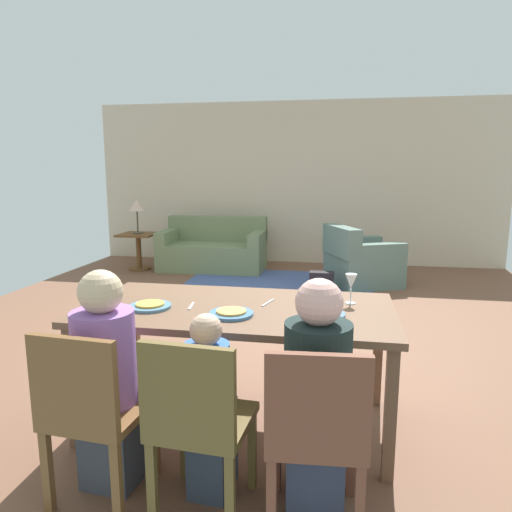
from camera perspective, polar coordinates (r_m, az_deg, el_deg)
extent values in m
cube|color=brown|center=(5.13, 1.12, -7.57)|extent=(6.85, 6.39, 0.02)
cube|color=beige|center=(8.10, 4.77, 8.76)|extent=(6.85, 0.10, 2.70)
cube|color=brown|center=(2.85, -2.18, -6.50)|extent=(1.85, 0.94, 0.04)
cube|color=brown|center=(2.94, -21.26, -14.63)|extent=(0.06, 0.06, 0.72)
cube|color=brown|center=(2.57, 15.94, -18.02)|extent=(0.06, 0.06, 0.72)
cube|color=brown|center=(3.60, -14.46, -9.54)|extent=(0.06, 0.06, 0.72)
cube|color=brown|center=(3.31, 14.52, -11.34)|extent=(0.06, 0.06, 0.72)
cylinder|color=teal|center=(2.88, -12.69, -5.97)|extent=(0.25, 0.25, 0.02)
cylinder|color=gold|center=(2.88, -12.70, -5.68)|extent=(0.17, 0.17, 0.01)
cylinder|color=teal|center=(2.67, -3.01, -7.00)|extent=(0.25, 0.25, 0.02)
cylinder|color=gold|center=(2.67, -3.01, -6.69)|extent=(0.17, 0.17, 0.01)
cylinder|color=#4E6F9F|center=(2.69, 8.09, -7.01)|extent=(0.25, 0.25, 0.02)
cylinder|color=silver|center=(2.96, 11.35, -5.61)|extent=(0.06, 0.06, 0.01)
cylinder|color=silver|center=(2.94, 11.38, -4.71)|extent=(0.01, 0.01, 0.09)
cone|color=silver|center=(2.92, 11.44, -3.01)|extent=(0.07, 0.07, 0.09)
cube|color=silver|center=(2.87, -7.85, -6.01)|extent=(0.03, 0.15, 0.01)
cube|color=silver|center=(2.91, 1.46, -5.68)|extent=(0.06, 0.17, 0.01)
cube|color=brown|center=(2.48, -18.22, -17.46)|extent=(0.45, 0.45, 0.04)
cube|color=brown|center=(2.24, -21.28, -14.22)|extent=(0.42, 0.08, 0.42)
cube|color=brown|center=(2.64, -12.14, -20.91)|extent=(0.04, 0.04, 0.41)
cube|color=brown|center=(2.81, -19.10, -19.27)|extent=(0.04, 0.04, 0.41)
cube|color=brown|center=(2.38, -16.47, -24.96)|extent=(0.04, 0.04, 0.41)
cube|color=brown|center=(2.56, -23.95, -22.68)|extent=(0.04, 0.04, 0.41)
cube|color=#3C414D|center=(2.68, -16.33, -20.09)|extent=(0.29, 0.36, 0.45)
cylinder|color=#9362B6|center=(2.42, -17.88, -11.60)|extent=(0.30, 0.30, 0.46)
sphere|color=beige|center=(2.32, -18.32, -4.14)|extent=(0.21, 0.21, 0.21)
cube|color=brown|center=(2.30, -6.31, -19.28)|extent=(0.45, 0.45, 0.04)
cube|color=brown|center=(2.04, -8.41, -16.14)|extent=(0.42, 0.07, 0.42)
cube|color=brown|center=(2.52, -0.47, -22.39)|extent=(0.04, 0.04, 0.41)
cube|color=brown|center=(2.62, -8.66, -21.09)|extent=(0.04, 0.04, 0.41)
cube|color=brown|center=(2.23, -3.16, -27.19)|extent=(0.04, 0.04, 0.41)
cube|color=brown|center=(2.35, -12.46, -25.33)|extent=(0.04, 0.04, 0.41)
cube|color=#2F3848|center=(2.50, -5.29, -22.09)|extent=(0.21, 0.26, 0.45)
cylinder|color=#3160B4|center=(2.27, -5.96, -14.47)|extent=(0.22, 0.22, 0.33)
sphere|color=beige|center=(2.18, -6.08, -8.88)|extent=(0.15, 0.15, 0.15)
cube|color=brown|center=(2.23, 7.21, -20.38)|extent=(0.45, 0.45, 0.04)
cube|color=brown|center=(1.95, 7.48, -17.40)|extent=(0.42, 0.07, 0.42)
cube|color=brown|center=(2.51, 11.46, -22.70)|extent=(0.04, 0.04, 0.41)
cube|color=brown|center=(2.50, 2.53, -22.62)|extent=(0.04, 0.04, 0.41)
cube|color=brown|center=(2.22, 12.42, -27.74)|extent=(0.04, 0.04, 0.41)
cube|color=brown|center=(2.21, 1.88, -27.68)|extent=(0.04, 0.04, 0.41)
cube|color=#363F59|center=(2.45, 7.13, -22.84)|extent=(0.28, 0.36, 0.45)
cylinder|color=#1A2928|center=(2.17, 7.45, -13.87)|extent=(0.30, 0.30, 0.46)
sphere|color=beige|center=(2.05, 7.66, -5.58)|extent=(0.21, 0.21, 0.21)
cube|color=#435488|center=(6.61, 2.63, -3.36)|extent=(2.60, 1.80, 0.01)
cube|color=#6C7C54|center=(7.56, -5.27, -0.06)|extent=(1.64, 0.84, 0.42)
cube|color=#6C7C54|center=(7.82, -4.67, 3.34)|extent=(1.64, 0.20, 0.40)
cube|color=#6C7C54|center=(7.73, -10.55, 2.37)|extent=(0.18, 0.84, 0.20)
cube|color=#6C7C54|center=(7.35, 0.20, 2.14)|extent=(0.18, 0.84, 0.20)
cube|color=slate|center=(6.72, 12.84, -1.59)|extent=(1.12, 1.12, 0.42)
cube|color=slate|center=(6.50, 10.31, 1.78)|extent=(0.53, 0.86, 0.40)
cube|color=slate|center=(6.37, 14.32, 0.55)|extent=(0.84, 0.51, 0.20)
cube|color=slate|center=(6.96, 11.69, 1.46)|extent=(0.84, 0.51, 0.20)
cube|color=brown|center=(7.71, -14.09, 2.55)|extent=(0.56, 0.56, 0.03)
cylinder|color=brown|center=(7.75, -14.00, 0.42)|extent=(0.08, 0.08, 0.55)
cylinder|color=brown|center=(7.80, -13.92, -1.46)|extent=(0.36, 0.36, 0.03)
cylinder|color=#423D2D|center=(7.71, -14.10, 2.73)|extent=(0.16, 0.16, 0.02)
cylinder|color=#423D2D|center=(7.68, -14.16, 4.06)|extent=(0.02, 0.02, 0.34)
cone|color=#D2AE96|center=(7.66, -14.25, 5.99)|extent=(0.26, 0.26, 0.18)
cube|color=black|center=(6.24, 7.96, -3.08)|extent=(0.32, 0.16, 0.26)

